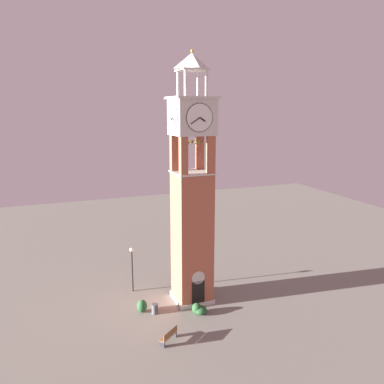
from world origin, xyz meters
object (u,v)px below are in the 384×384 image
at_px(clock_tower, 192,203).
at_px(park_bench, 169,336).
at_px(lamp_post, 132,261).
at_px(trash_bin, 155,309).

xyz_separation_m(clock_tower, park_bench, (-3.69, -5.15, -7.96)).
bearing_deg(lamp_post, park_bench, -85.43).
bearing_deg(clock_tower, lamp_post, 143.31).
bearing_deg(trash_bin, clock_tower, 17.43).
xyz_separation_m(park_bench, trash_bin, (0.12, 4.03, -0.08)).
relative_size(park_bench, trash_bin, 1.92).
bearing_deg(park_bench, trash_bin, 88.35).
height_order(lamp_post, trash_bin, lamp_post).
height_order(park_bench, lamp_post, lamp_post).
xyz_separation_m(clock_tower, trash_bin, (-3.57, -1.12, -8.05)).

